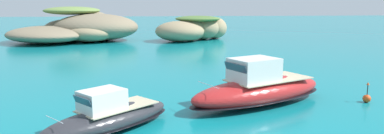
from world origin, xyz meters
The scene contains 5 objects.
islet_large centered at (-17.63, 59.84, 2.27)m, with size 28.09×26.20×6.45m.
islet_small centered at (4.20, 57.99, 2.28)m, with size 15.83×13.97×4.71m.
motorboat_charcoal centered at (-6.82, 9.43, 0.79)m, with size 7.66×7.09×2.37m.
motorboat_red centered at (2.88, 13.45, 1.10)m, with size 11.54×7.64×3.28m.
channel_buoy centered at (10.65, 13.01, 0.34)m, with size 0.56×0.56×1.48m.
Camera 1 is at (-4.47, -9.14, 6.83)m, focal length 32.56 mm.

